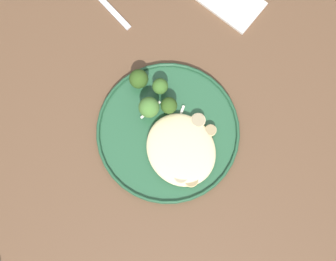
{
  "coord_description": "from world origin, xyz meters",
  "views": [
    {
      "loc": [
        0.1,
        -0.04,
        1.59
      ],
      "look_at": [
        -0.04,
        0.04,
        0.76
      ],
      "focal_mm": 45.09,
      "sensor_mm": 36.0,
      "label": 1
    }
  ],
  "objects_px": {
    "seared_scallop_on_noodles": "(189,159)",
    "broccoli_floret_front_edge": "(149,108)",
    "broccoli_floret_left_leaning": "(169,106)",
    "dinner_plate": "(168,132)",
    "broccoli_floret_center_pile": "(139,79)",
    "seared_scallop_left_edge": "(181,176)",
    "seared_scallop_rear_pale": "(198,121)",
    "broccoli_floret_split_head": "(160,86)",
    "seared_scallop_tiny_bay": "(171,126)",
    "seared_scallop_half_hidden": "(210,129)",
    "seared_scallop_large_seared": "(173,169)",
    "seared_scallop_tilted_round": "(191,179)"
  },
  "relations": [
    {
      "from": "broccoli_floret_left_leaning",
      "to": "seared_scallop_rear_pale",
      "type": "bearing_deg",
      "value": 36.65
    },
    {
      "from": "broccoli_floret_front_edge",
      "to": "broccoli_floret_left_leaning",
      "type": "height_order",
      "value": "broccoli_floret_front_edge"
    },
    {
      "from": "seared_scallop_on_noodles",
      "to": "seared_scallop_tilted_round",
      "type": "bearing_deg",
      "value": -24.93
    },
    {
      "from": "seared_scallop_on_noodles",
      "to": "seared_scallop_half_hidden",
      "type": "bearing_deg",
      "value": 116.67
    },
    {
      "from": "broccoli_floret_front_edge",
      "to": "broccoli_floret_center_pile",
      "type": "distance_m",
      "value": 0.07
    },
    {
      "from": "dinner_plate",
      "to": "broccoli_floret_split_head",
      "type": "bearing_deg",
      "value": 161.33
    },
    {
      "from": "dinner_plate",
      "to": "seared_scallop_tilted_round",
      "type": "bearing_deg",
      "value": -4.37
    },
    {
      "from": "seared_scallop_tiny_bay",
      "to": "seared_scallop_rear_pale",
      "type": "height_order",
      "value": "seared_scallop_rear_pale"
    },
    {
      "from": "seared_scallop_left_edge",
      "to": "dinner_plate",
      "type": "bearing_deg",
      "value": 166.22
    },
    {
      "from": "seared_scallop_rear_pale",
      "to": "broccoli_floret_front_edge",
      "type": "xyz_separation_m",
      "value": [
        -0.06,
        -0.07,
        0.03
      ]
    },
    {
      "from": "dinner_plate",
      "to": "seared_scallop_left_edge",
      "type": "xyz_separation_m",
      "value": [
        0.09,
        -0.02,
        0.01
      ]
    },
    {
      "from": "broccoli_floret_center_pile",
      "to": "seared_scallop_tilted_round",
      "type": "bearing_deg",
      "value": -1.52
    },
    {
      "from": "seared_scallop_tiny_bay",
      "to": "broccoli_floret_split_head",
      "type": "bearing_deg",
      "value": 166.9
    },
    {
      "from": "seared_scallop_tiny_bay",
      "to": "broccoli_floret_left_leaning",
      "type": "bearing_deg",
      "value": 157.72
    },
    {
      "from": "seared_scallop_tiny_bay",
      "to": "seared_scallop_half_hidden",
      "type": "bearing_deg",
      "value": 55.76
    },
    {
      "from": "dinner_plate",
      "to": "broccoli_floret_center_pile",
      "type": "distance_m",
      "value": 0.12
    },
    {
      "from": "seared_scallop_half_hidden",
      "to": "seared_scallop_tiny_bay",
      "type": "xyz_separation_m",
      "value": [
        -0.04,
        -0.06,
        -0.0
      ]
    },
    {
      "from": "seared_scallop_left_edge",
      "to": "broccoli_floret_split_head",
      "type": "bearing_deg",
      "value": 163.88
    },
    {
      "from": "seared_scallop_large_seared",
      "to": "seared_scallop_tiny_bay",
      "type": "distance_m",
      "value": 0.09
    },
    {
      "from": "seared_scallop_on_noodles",
      "to": "broccoli_floret_split_head",
      "type": "bearing_deg",
      "value": 172.84
    },
    {
      "from": "broccoli_floret_front_edge",
      "to": "seared_scallop_rear_pale",
      "type": "bearing_deg",
      "value": 49.2
    },
    {
      "from": "seared_scallop_tiny_bay",
      "to": "broccoli_floret_front_edge",
      "type": "xyz_separation_m",
      "value": [
        -0.05,
        -0.02,
        0.03
      ]
    },
    {
      "from": "broccoli_floret_left_leaning",
      "to": "dinner_plate",
      "type": "bearing_deg",
      "value": -31.26
    },
    {
      "from": "seared_scallop_large_seared",
      "to": "seared_scallop_rear_pale",
      "type": "xyz_separation_m",
      "value": [
        -0.06,
        0.09,
        0.0
      ]
    },
    {
      "from": "seared_scallop_on_noodles",
      "to": "broccoli_floret_front_edge",
      "type": "height_order",
      "value": "broccoli_floret_front_edge"
    },
    {
      "from": "seared_scallop_large_seared",
      "to": "broccoli_floret_left_leaning",
      "type": "relative_size",
      "value": 0.64
    },
    {
      "from": "seared_scallop_tilted_round",
      "to": "seared_scallop_left_edge",
      "type": "bearing_deg",
      "value": -136.2
    },
    {
      "from": "broccoli_floret_front_edge",
      "to": "broccoli_floret_left_leaning",
      "type": "bearing_deg",
      "value": 69.99
    },
    {
      "from": "broccoli_floret_center_pile",
      "to": "broccoli_floret_left_leaning",
      "type": "height_order",
      "value": "broccoli_floret_center_pile"
    },
    {
      "from": "seared_scallop_rear_pale",
      "to": "broccoli_floret_front_edge",
      "type": "relative_size",
      "value": 0.47
    },
    {
      "from": "seared_scallop_left_edge",
      "to": "broccoli_floret_center_pile",
      "type": "distance_m",
      "value": 0.21
    },
    {
      "from": "seared_scallop_half_hidden",
      "to": "seared_scallop_tiny_bay",
      "type": "distance_m",
      "value": 0.08
    },
    {
      "from": "seared_scallop_tiny_bay",
      "to": "broccoli_floret_front_edge",
      "type": "relative_size",
      "value": 0.46
    },
    {
      "from": "broccoli_floret_left_leaning",
      "to": "seared_scallop_half_hidden",
      "type": "bearing_deg",
      "value": 33.02
    },
    {
      "from": "seared_scallop_large_seared",
      "to": "broccoli_floret_split_head",
      "type": "xyz_separation_m",
      "value": [
        -0.16,
        0.06,
        0.02
      ]
    },
    {
      "from": "seared_scallop_half_hidden",
      "to": "broccoli_floret_left_leaning",
      "type": "bearing_deg",
      "value": -146.98
    },
    {
      "from": "seared_scallop_on_noodles",
      "to": "seared_scallop_left_edge",
      "type": "relative_size",
      "value": 1.02
    },
    {
      "from": "seared_scallop_on_noodles",
      "to": "seared_scallop_left_edge",
      "type": "xyz_separation_m",
      "value": [
        0.02,
        -0.03,
        0.0
      ]
    },
    {
      "from": "broccoli_floret_center_pile",
      "to": "broccoli_floret_split_head",
      "type": "relative_size",
      "value": 1.07
    },
    {
      "from": "seared_scallop_left_edge",
      "to": "broccoli_floret_center_pile",
      "type": "height_order",
      "value": "broccoli_floret_center_pile"
    },
    {
      "from": "dinner_plate",
      "to": "broccoli_floret_left_leaning",
      "type": "height_order",
      "value": "broccoli_floret_left_leaning"
    },
    {
      "from": "broccoli_floret_front_edge",
      "to": "seared_scallop_large_seared",
      "type": "bearing_deg",
      "value": -7.34
    },
    {
      "from": "dinner_plate",
      "to": "seared_scallop_tilted_round",
      "type": "height_order",
      "value": "seared_scallop_tilted_round"
    },
    {
      "from": "seared_scallop_tiny_bay",
      "to": "seared_scallop_left_edge",
      "type": "relative_size",
      "value": 0.97
    },
    {
      "from": "seared_scallop_left_edge",
      "to": "broccoli_floret_front_edge",
      "type": "height_order",
      "value": "broccoli_floret_front_edge"
    },
    {
      "from": "seared_scallop_half_hidden",
      "to": "broccoli_floret_center_pile",
      "type": "distance_m",
      "value": 0.17
    },
    {
      "from": "seared_scallop_tiny_bay",
      "to": "seared_scallop_on_noodles",
      "type": "bearing_deg",
      "value": -1.02
    },
    {
      "from": "seared_scallop_large_seared",
      "to": "broccoli_floret_center_pile",
      "type": "distance_m",
      "value": 0.19
    },
    {
      "from": "seared_scallop_rear_pale",
      "to": "broccoli_floret_split_head",
      "type": "relative_size",
      "value": 0.62
    },
    {
      "from": "seared_scallop_tilted_round",
      "to": "seared_scallop_half_hidden",
      "type": "bearing_deg",
      "value": 129.97
    }
  ]
}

